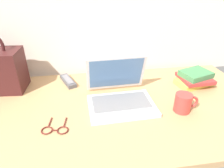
{
  "coord_description": "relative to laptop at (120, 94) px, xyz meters",
  "views": [
    {
      "loc": [
        -0.08,
        -0.79,
        0.6
      ],
      "look_at": [
        0.04,
        0.0,
        0.15
      ],
      "focal_mm": 32.58,
      "sensor_mm": 36.0,
      "label": 1
    }
  ],
  "objects": [
    {
      "name": "remote_control_near",
      "position": [
        -0.26,
        0.24,
        -0.03
      ],
      "size": [
        0.1,
        0.17,
        0.02
      ],
      "color": "#4C4C51",
      "rests_on": "desk"
    },
    {
      "name": "eyeglasses",
      "position": [
        -0.3,
        -0.17,
        -0.04
      ],
      "size": [
        0.12,
        0.12,
        0.01
      ],
      "color": "#591E19",
      "rests_on": "desk"
    },
    {
      "name": "desk",
      "position": [
        -0.09,
        -0.03,
        -0.06
      ],
      "size": [
        1.6,
        0.76,
        0.03
      ],
      "color": "tan",
      "rests_on": "ground"
    },
    {
      "name": "book_stack",
      "position": [
        0.45,
        0.11,
        -0.01
      ],
      "size": [
        0.22,
        0.17,
        0.08
      ],
      "color": "#D8BF4C",
      "rests_on": "desk"
    },
    {
      "name": "coffee_mug",
      "position": [
        0.27,
        -0.12,
        -0.0
      ],
      "size": [
        0.11,
        0.08,
        0.09
      ],
      "color": "red",
      "rests_on": "desk"
    },
    {
      "name": "laptop",
      "position": [
        0.0,
        0.0,
        0.0
      ],
      "size": [
        0.32,
        0.29,
        0.21
      ],
      "color": "silver",
      "rests_on": "desk"
    }
  ]
}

